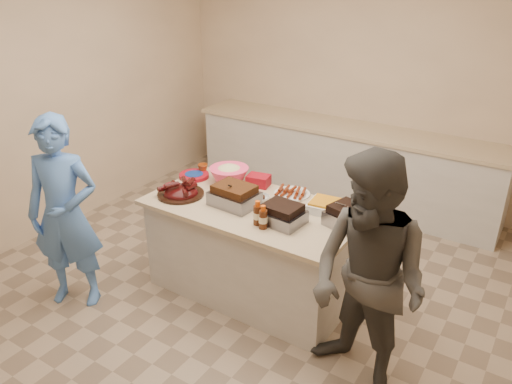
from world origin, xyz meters
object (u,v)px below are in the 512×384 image
Objects in this scene: roasting_pan at (347,225)px; coleslaw_bowl at (229,182)px; guest_blue at (80,298)px; bbq_bottle_b at (258,224)px; rib_platter at (181,195)px; bbq_bottle_a at (263,228)px; guest_gray at (357,383)px; island at (253,290)px; plastic_cup at (203,173)px; mustard_bottle at (246,196)px.

coleslaw_bowl is (-1.18, 0.17, 0.00)m from roasting_pan.
roasting_pan is 2.31m from guest_blue.
bbq_bottle_b is at bearing -39.50° from coleslaw_bowl.
coleslaw_bowl is 1.81× the size of bbq_bottle_b.
bbq_bottle_a reaches higher than rib_platter.
guest_gray is at bearing -26.15° from coleslaw_bowl.
island is 0.95m from coleslaw_bowl.
guest_gray is at bearing -23.31° from plastic_cup.
bbq_bottle_b is 1.71m from guest_blue.
guest_gray is (0.96, -0.26, -0.81)m from bbq_bottle_b.
island is at bearing 9.54° from guest_blue.
rib_platter reaches higher than guest_blue.
coleslaw_bowl is at bearing -172.84° from roasting_pan.
island is 4.40× the size of rib_platter.
plastic_cup is at bearing 178.44° from guest_gray.
bbq_bottle_b is 0.12× the size of guest_blue.
bbq_bottle_b is at bearing -5.86° from rib_platter.
mustard_bottle is (-0.15, 0.12, 0.81)m from island.
bbq_bottle_b is at bearing -2.40° from guest_blue.
bbq_bottle_a is 1.17m from plastic_cup.
rib_platter is 1.13× the size of coleslaw_bowl.
plastic_cup reaches higher than island.
mustard_bottle is 1.64m from guest_blue.
guest_blue is (-1.02, -1.00, -0.81)m from mustard_bottle.
island is 1.04× the size of guest_gray.
mustard_bottle reaches higher than island.
roasting_pan is 1.50× the size of bbq_bottle_a.
roasting_pan is 0.79× the size of coleslaw_bowl.
bbq_bottle_a reaches higher than guest_gray.
roasting_pan is 0.66m from bbq_bottle_b.
bbq_bottle_a is 1.47× the size of mustard_bottle.
plastic_cup is (-0.95, 0.56, 0.00)m from bbq_bottle_b.
mustard_bottle is at bearing 16.96° from guest_blue.
mustard_bottle is 0.64m from plastic_cup.
bbq_bottle_b reaches higher than rib_platter.
guest_gray is (1.58, -0.78, -0.81)m from coleslaw_bowl.
coleslaw_bowl is 3.71× the size of plastic_cup.
guest_gray is at bearing -41.42° from roasting_pan.
rib_platter reaches higher than guest_gray.
island is 1.11m from roasting_pan.
guest_gray is (2.32, 0.38, 0.00)m from guest_blue.
mustard_bottle is (0.46, 0.28, 0.00)m from rib_platter.
bbq_bottle_b is (0.62, -0.51, 0.00)m from coleslaw_bowl.
coleslaw_bowl is 0.87m from bbq_bottle_a.
island is 0.87m from bbq_bottle_b.
bbq_bottle_a is at bearing -127.76° from roasting_pan.
bbq_bottle_a is (-0.49, -0.37, 0.00)m from roasting_pan.
bbq_bottle_b is 1.28m from guest_gray.
bbq_bottle_b is (0.81, -0.08, 0.00)m from rib_platter.
rib_platter is 1.39m from roasting_pan.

